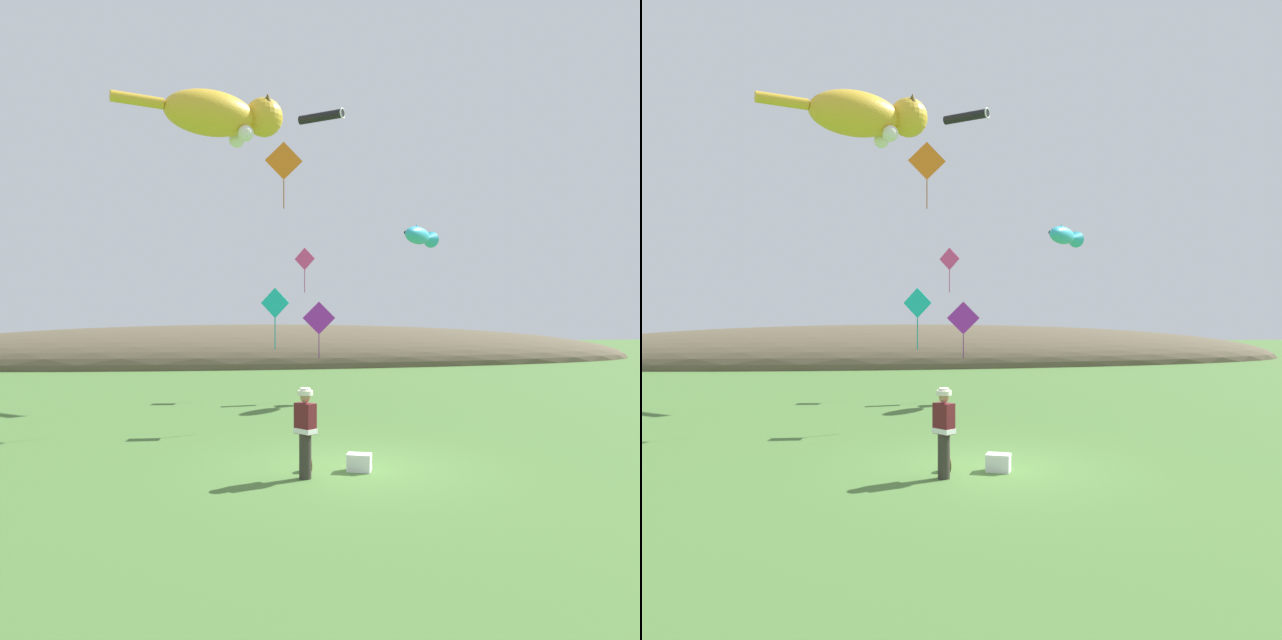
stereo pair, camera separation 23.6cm
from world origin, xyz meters
TOP-DOWN VIEW (x-y plane):
  - ground_plane at (0.00, 0.00)m, footprint 120.00×120.00m
  - distant_hill_ridge at (0.00, 30.49)m, footprint 55.50×14.44m
  - festival_attendant at (-1.06, -0.72)m, footprint 0.46×0.49m
  - kite_spool at (-0.93, -0.18)m, footprint 0.14×0.27m
  - picnic_cooler at (0.11, -0.33)m, footprint 0.58×0.49m
  - kite_giant_cat at (-2.60, 11.52)m, footprint 6.38×2.90m
  - kite_fish_windsock at (4.94, 10.34)m, footprint 2.07×2.33m
  - kite_tube_streamer at (1.51, 12.86)m, footprint 1.86×1.56m
  - kite_diamond_orange at (-0.72, 6.66)m, footprint 1.19×0.04m
  - kite_diamond_violet at (0.99, 10.36)m, footprint 1.24×0.08m
  - kite_diamond_pink at (0.69, 12.11)m, footprint 0.76×0.52m
  - kite_diamond_teal at (-1.14, 5.00)m, footprint 0.78×0.42m

SIDE VIEW (x-z plane):
  - ground_plane at x=0.00m, z-range 0.00..0.00m
  - distant_hill_ridge at x=0.00m, z-range -2.53..2.53m
  - kite_spool at x=-0.93m, z-range 0.00..0.27m
  - picnic_cooler at x=0.11m, z-range 0.00..0.36m
  - festival_attendant at x=-1.06m, z-range 0.07..1.84m
  - kite_diamond_violet at x=0.99m, z-range 2.00..4.13m
  - kite_diamond_teal at x=-1.14m, z-range 2.63..4.40m
  - kite_diamond_pink at x=0.69m, z-range 4.53..6.33m
  - kite_fish_windsock at x=4.94m, z-range 5.86..6.62m
  - kite_diamond_orange at x=-0.72m, z-range 6.96..9.04m
  - kite_giant_cat at x=-2.60m, z-range 9.87..11.87m
  - kite_tube_streamer at x=1.51m, z-range 11.23..11.67m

